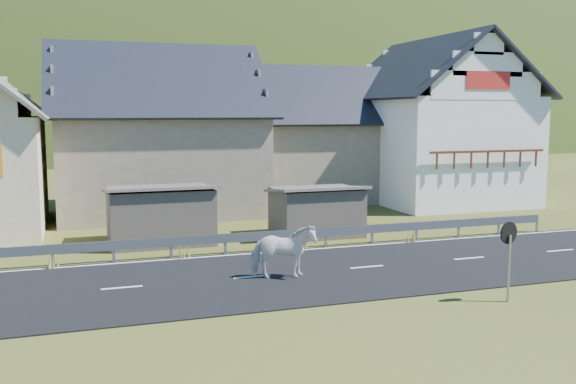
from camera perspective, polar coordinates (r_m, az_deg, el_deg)
name	(u,v)px	position (r m, az deg, el deg)	size (l,w,h in m)	color
ground	(252,278)	(20.46, -3.21, -7.64)	(160.00, 160.00, 0.00)	#3C4016
road	(252,277)	(20.45, -3.21, -7.58)	(60.00, 7.00, 0.04)	black
lane_markings	(252,277)	(20.45, -3.22, -7.52)	(60.00, 6.60, 0.01)	silver
guardrail	(225,239)	(23.81, -5.60, -4.16)	(28.10, 0.09, 0.75)	#93969B
shed_left	(160,216)	(26.11, -11.30, -2.07)	(4.30, 3.30, 2.40)	#61574B
shed_right	(316,212)	(27.23, 2.54, -1.77)	(3.80, 2.90, 2.20)	#61574B
house_stone_a	(156,123)	(34.34, -11.64, 6.02)	(10.80, 9.80, 8.90)	gray
house_stone_b	(320,128)	(38.80, 2.89, 5.69)	(9.80, 8.80, 8.10)	gray
house_white	(434,114)	(38.78, 12.89, 6.74)	(8.80, 10.80, 9.70)	white
mountain	(109,196)	(200.93, -15.61, -0.33)	(440.00, 280.00, 260.00)	#22380F
horse	(283,251)	(20.07, -0.45, -5.30)	(2.01, 0.92, 1.70)	silver
traffic_mirror	(509,243)	(18.65, 19.02, -4.33)	(0.62, 0.21, 2.23)	#93969B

